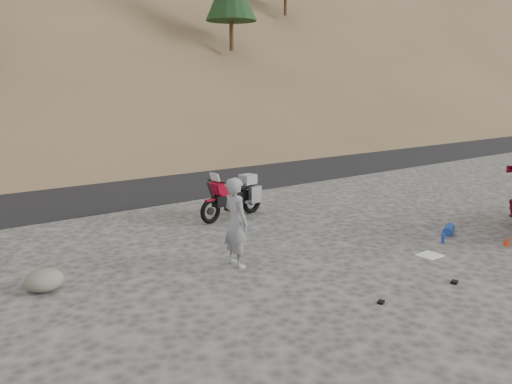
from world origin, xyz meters
TOP-DOWN VIEW (x-y plane):
  - ground at (0.00, 0.00)m, footprint 140.00×140.00m
  - road at (0.00, 9.00)m, footprint 120.00×7.00m
  - motorcycle at (0.20, 3.22)m, footprint 2.07×0.83m
  - man at (-1.75, 0.29)m, footprint 0.40×0.61m
  - small_rock at (-4.90, 1.18)m, footprint 0.69×0.63m
  - gear_white_cloth at (1.63, -1.50)m, footprint 0.45×0.40m
  - gear_blue_mat at (3.26, -0.86)m, footprint 0.54×0.40m
  - gear_bottle at (2.57, -1.17)m, footprint 0.09×0.09m
  - gear_funnel at (3.48, -2.07)m, footprint 0.19×0.19m
  - gear_glove_a at (-0.87, -2.37)m, footprint 0.15×0.13m
  - gear_glove_b at (0.74, -2.59)m, footprint 0.16×0.14m

SIDE VIEW (x-z plane):
  - ground at x=0.00m, z-range 0.00..0.00m
  - road at x=0.00m, z-range -0.03..0.03m
  - man at x=-1.75m, z-range -0.83..0.83m
  - gear_white_cloth at x=1.63m, z-range 0.00..0.01m
  - gear_glove_a at x=-0.87m, z-range 0.00..0.04m
  - gear_glove_b at x=0.74m, z-range 0.00..0.04m
  - gear_bottle at x=2.57m, z-range 0.00..0.20m
  - gear_funnel at x=3.48m, z-range 0.00..0.20m
  - gear_blue_mat at x=3.26m, z-range 0.00..0.20m
  - small_rock at x=-4.90m, z-range 0.00..0.37m
  - motorcycle at x=0.20m, z-range -0.09..1.15m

